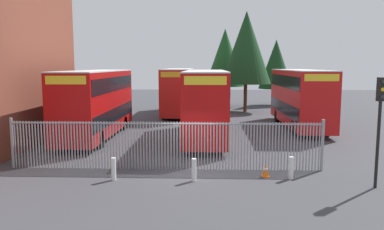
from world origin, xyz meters
name	(u,v)px	position (x,y,z in m)	size (l,w,h in m)	color
ground_plane	(194,137)	(0.00, 8.00, 0.00)	(100.00, 100.00, 0.00)	#3D3D42
palisade_fence	(165,144)	(-1.09, 0.00, 1.18)	(14.39, 0.14, 2.35)	gray
double_decker_bus_near_gate	(97,101)	(-6.42, 7.65, 2.42)	(2.54, 10.81, 4.42)	#B70C0C
double_decker_bus_behind_fence_left	(300,96)	(7.90, 12.17, 2.42)	(2.54, 10.81, 4.42)	red
double_decker_bus_behind_fence_right	(205,102)	(0.74, 7.39, 2.42)	(2.54, 10.81, 4.42)	#B70C0C
double_decker_bus_far_back	(179,90)	(-1.90, 19.65, 2.42)	(2.54, 10.81, 4.42)	red
bollard_near_left	(114,169)	(-3.04, -1.79, 0.47)	(0.20, 0.20, 0.95)	silver
bollard_center_front	(194,170)	(0.30, -1.80, 0.47)	(0.20, 0.20, 0.95)	silver
bollard_near_right	(291,168)	(4.37, -1.33, 0.47)	(0.20, 0.20, 0.95)	silver
traffic_cone_by_gate	(266,170)	(3.36, -1.06, 0.29)	(0.34, 0.34, 0.59)	orange
traffic_light_kerbside	(380,112)	(7.42, -2.39, 2.99)	(0.28, 0.33, 4.30)	black
tree_tall_back	(276,64)	(9.01, 28.80, 4.88)	(4.04, 4.04, 7.77)	#4C3823
tree_short_side	(225,58)	(2.92, 27.59, 5.64)	(4.61, 4.61, 8.95)	#4C3823
tree_mid_row	(246,48)	(4.80, 22.23, 6.54)	(5.10, 5.10, 10.19)	#4C3823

